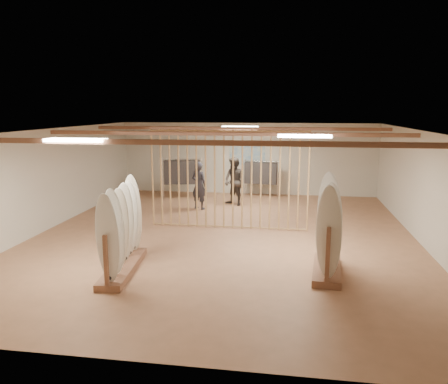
% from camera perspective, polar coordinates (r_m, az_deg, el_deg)
% --- Properties ---
extents(floor, '(12.00, 12.00, 0.00)m').
position_cam_1_polar(floor, '(11.72, 0.00, -5.77)').
color(floor, '#AC7553').
rests_on(floor, ground).
extents(ceiling, '(12.00, 12.00, 0.00)m').
position_cam_1_polar(ceiling, '(11.24, 0.00, 8.03)').
color(ceiling, '#9A9992').
rests_on(ceiling, ground).
extents(wall_back, '(12.00, 0.00, 12.00)m').
position_cam_1_polar(wall_back, '(17.29, 3.05, 4.36)').
color(wall_back, beige).
rests_on(wall_back, ground).
extents(wall_front, '(12.00, 0.00, 12.00)m').
position_cam_1_polar(wall_front, '(5.72, -9.34, -9.28)').
color(wall_front, beige).
rests_on(wall_front, ground).
extents(wall_left, '(0.00, 12.00, 12.00)m').
position_cam_1_polar(wall_left, '(13.12, -22.14, 1.49)').
color(wall_left, beige).
rests_on(wall_left, ground).
extents(wall_right, '(0.00, 12.00, 12.00)m').
position_cam_1_polar(wall_right, '(11.74, 24.90, 0.25)').
color(wall_right, beige).
rests_on(wall_right, ground).
extents(ceiling_slats, '(9.50, 6.12, 0.10)m').
position_cam_1_polar(ceiling_slats, '(11.25, 0.00, 7.63)').
color(ceiling_slats, brown).
rests_on(ceiling_slats, ground).
extents(light_panels, '(1.20, 0.35, 0.06)m').
position_cam_1_polar(light_panels, '(11.25, 0.00, 7.73)').
color(light_panels, white).
rests_on(light_panels, ground).
extents(bamboo_partition, '(4.45, 0.05, 2.78)m').
position_cam_1_polar(bamboo_partition, '(12.18, 0.58, 1.63)').
color(bamboo_partition, tan).
rests_on(bamboo_partition, ground).
extents(poster, '(1.40, 0.03, 0.90)m').
position_cam_1_polar(poster, '(17.25, 3.05, 5.02)').
color(poster, '#3573BB').
rests_on(poster, ground).
extents(rack_left, '(0.75, 2.31, 1.83)m').
position_cam_1_polar(rack_left, '(9.36, -13.17, -6.39)').
color(rack_left, brown).
rests_on(rack_left, floor).
extents(rack_right, '(0.70, 1.76, 2.00)m').
position_cam_1_polar(rack_right, '(9.21, 13.45, -6.35)').
color(rack_right, brown).
rests_on(rack_right, floor).
extents(clothing_rack_a, '(1.42, 0.63, 1.55)m').
position_cam_1_polar(clothing_rack_a, '(16.43, -5.48, 2.60)').
color(clothing_rack_a, silver).
rests_on(clothing_rack_a, floor).
extents(clothing_rack_b, '(1.32, 0.50, 1.43)m').
position_cam_1_polar(clothing_rack_b, '(16.71, 4.86, 2.48)').
color(clothing_rack_b, silver).
rests_on(clothing_rack_b, floor).
extents(shopper_a, '(0.80, 0.70, 1.83)m').
position_cam_1_polar(shopper_a, '(14.67, -3.28, 1.26)').
color(shopper_a, '#27262E').
rests_on(shopper_a, floor).
extents(shopper_b, '(1.17, 1.12, 1.92)m').
position_cam_1_polar(shopper_b, '(15.22, 1.39, 1.81)').
color(shopper_b, '#312A26').
rests_on(shopper_b, floor).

